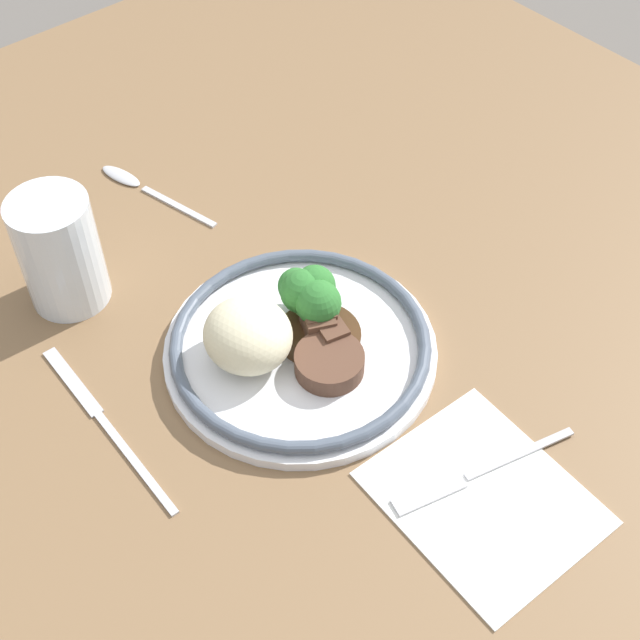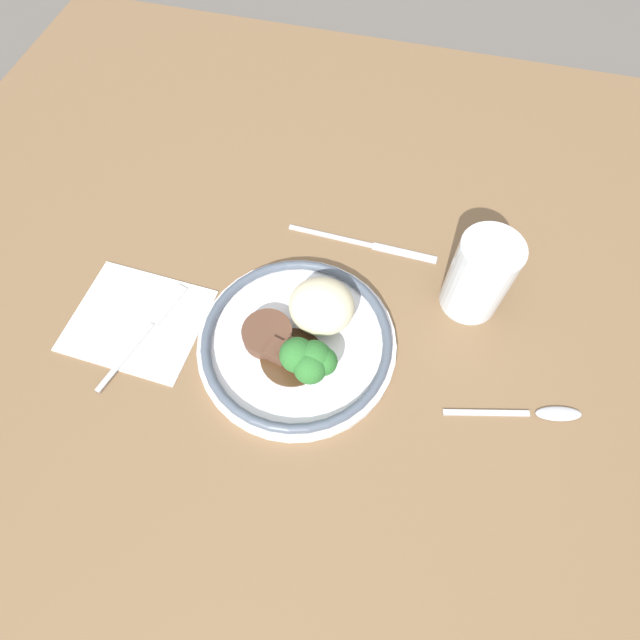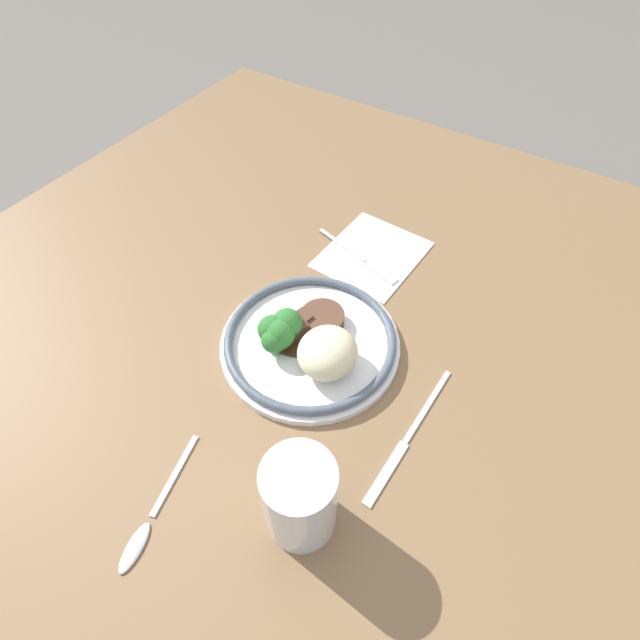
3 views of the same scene
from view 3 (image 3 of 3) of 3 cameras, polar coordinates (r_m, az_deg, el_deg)
The scene contains 8 objects.
ground_plane at distance 0.72m, azimuth -0.09°, elevation -5.54°, with size 8.00×8.00×0.00m, color #5B5651.
dining_table at distance 0.71m, azimuth -0.09°, elevation -4.57°, with size 1.29×1.28×0.04m.
napkin at distance 0.82m, azimuth 5.99°, elevation 7.45°, with size 0.17×0.15×0.00m.
plate at distance 0.68m, azimuth -1.22°, elevation -2.33°, with size 0.25×0.25×0.07m.
juice_glass at distance 0.54m, azimuth -2.28°, elevation -19.96°, with size 0.08×0.08×0.12m.
fork at distance 0.81m, azimuth 5.06°, elevation 6.82°, with size 0.05×0.17×0.00m.
knife at distance 0.63m, azimuth 9.90°, elevation -13.27°, with size 0.21×0.02×0.00m.
spoon at distance 0.61m, azimuth -19.33°, elevation -21.53°, with size 0.16×0.05×0.01m.
Camera 3 is at (0.34, 0.22, 0.60)m, focal length 28.00 mm.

